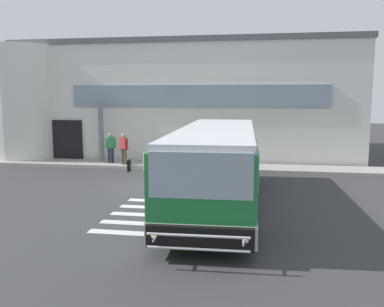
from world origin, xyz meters
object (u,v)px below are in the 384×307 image
(passenger_near_column, at_px, (111,146))
(safety_bollard_yellow, at_px, (145,162))
(entry_support_column, at_px, (101,131))
(passenger_by_doorway, at_px, (124,147))
(bus_main_foreground, at_px, (217,167))

(passenger_near_column, xyz_separation_m, safety_bollard_yellow, (2.26, -1.12, -0.63))
(passenger_near_column, height_order, safety_bollard_yellow, passenger_near_column)
(entry_support_column, relative_size, passenger_by_doorway, 2.01)
(bus_main_foreground, height_order, passenger_by_doorway, bus_main_foreground)
(entry_support_column, xyz_separation_m, safety_bollard_yellow, (3.06, -1.80, -1.38))
(entry_support_column, xyz_separation_m, passenger_by_doorway, (1.67, -1.06, -0.75))
(bus_main_foreground, height_order, passenger_near_column, bus_main_foreground)
(bus_main_foreground, bearing_deg, passenger_near_column, 132.55)
(passenger_by_doorway, relative_size, safety_bollard_yellow, 1.86)
(passenger_by_doorway, distance_m, safety_bollard_yellow, 1.69)
(passenger_near_column, relative_size, safety_bollard_yellow, 1.86)
(entry_support_column, xyz_separation_m, bus_main_foreground, (7.40, -7.87, -0.50))
(bus_main_foreground, distance_m, passenger_near_column, 9.76)
(bus_main_foreground, xyz_separation_m, safety_bollard_yellow, (-4.34, 6.07, -0.88))
(bus_main_foreground, bearing_deg, safety_bollard_yellow, 125.55)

